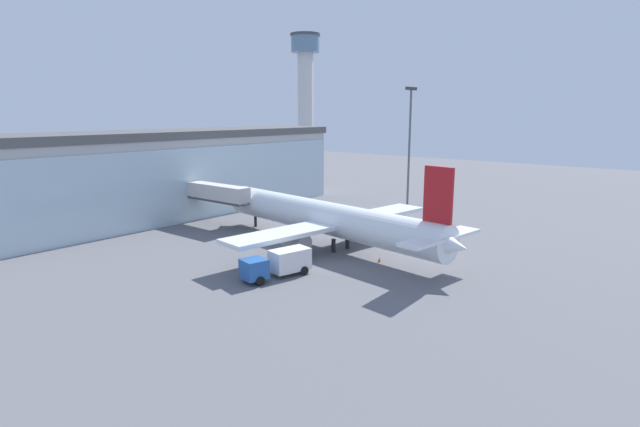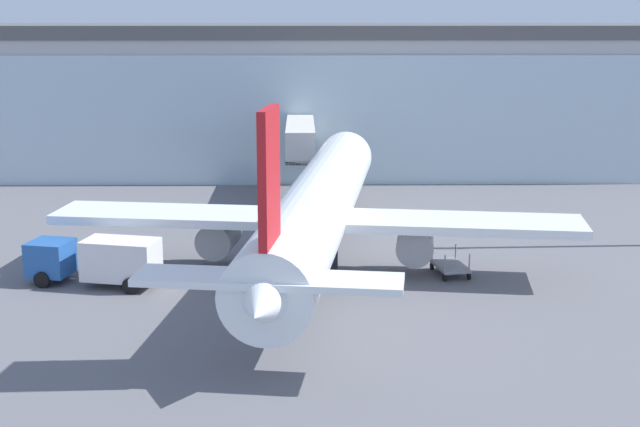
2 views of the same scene
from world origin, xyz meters
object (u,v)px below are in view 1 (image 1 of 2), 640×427
object	(u,v)px
control_tower	(306,92)
safety_cone_nose	(380,260)
apron_light_mast	(410,139)
baggage_cart	(373,233)
airplane	(328,219)
safety_cone_wingtip	(251,266)
catering_truck	(279,263)
jet_bridge	(211,193)

from	to	relation	value
control_tower	safety_cone_nose	bearing A→B (deg)	-133.13
safety_cone_nose	apron_light_mast	bearing A→B (deg)	24.29
control_tower	baggage_cart	size ratio (longest dim) A/B	11.73
control_tower	airplane	xyz separation A→B (m)	(-52.95, -49.59, -17.86)
baggage_cart	safety_cone_nose	size ratio (longest dim) A/B	5.54
control_tower	apron_light_mast	xyz separation A→B (m)	(-24.93, -44.70, -9.46)
apron_light_mast	safety_cone_wingtip	distance (m)	42.00
safety_cone_wingtip	catering_truck	bearing A→B (deg)	-89.66
jet_bridge	safety_cone_nose	xyz separation A→B (m)	(-0.19, -29.30, -4.44)
catering_truck	baggage_cart	bearing A→B (deg)	-162.32
baggage_cart	safety_cone_nose	bearing A→B (deg)	-63.59
control_tower	apron_light_mast	world-z (taller)	control_tower
jet_bridge	control_tower	world-z (taller)	control_tower
safety_cone_wingtip	baggage_cart	bearing A→B (deg)	-7.09
control_tower	airplane	size ratio (longest dim) A/B	0.92
catering_truck	baggage_cart	size ratio (longest dim) A/B	2.50
catering_truck	safety_cone_wingtip	size ratio (longest dim) A/B	13.83
airplane	catering_truck	distance (m)	12.70
control_tower	catering_truck	world-z (taller)	control_tower
safety_cone_nose	control_tower	bearing A→B (deg)	46.87
control_tower	safety_cone_nose	size ratio (longest dim) A/B	64.93
safety_cone_wingtip	airplane	bearing A→B (deg)	-3.96
jet_bridge	safety_cone_wingtip	world-z (taller)	jet_bridge
catering_truck	safety_cone_nose	xyz separation A→B (m)	(10.77, -5.07, -1.19)
apron_light_mast	safety_cone_wingtip	bearing A→B (deg)	-174.23
apron_light_mast	catering_truck	world-z (taller)	apron_light_mast
catering_truck	jet_bridge	bearing A→B (deg)	-101.48
safety_cone_nose	safety_cone_wingtip	world-z (taller)	same
catering_truck	control_tower	bearing A→B (deg)	-128.04
baggage_cart	safety_cone_wingtip	xyz separation A→B (m)	(-19.75, 2.45, -0.23)
jet_bridge	catering_truck	world-z (taller)	jet_bridge
jet_bridge	control_tower	bearing A→B (deg)	-62.54
catering_truck	safety_cone_wingtip	bearing A→B (deg)	-76.81
apron_light_mast	safety_cone_nose	distance (m)	34.25
jet_bridge	safety_cone_nose	distance (m)	29.63
apron_light_mast	control_tower	bearing A→B (deg)	60.85
control_tower	safety_cone_wingtip	xyz separation A→B (m)	(-65.07, -48.75, -21.12)
safety_cone_nose	safety_cone_wingtip	bearing A→B (deg)	139.58
catering_truck	baggage_cart	distance (m)	19.81
safety_cone_nose	airplane	bearing A→B (deg)	80.95
catering_truck	safety_cone_nose	distance (m)	11.96
apron_light_mast	safety_cone_nose	xyz separation A→B (m)	(-29.35, -13.25, -11.67)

